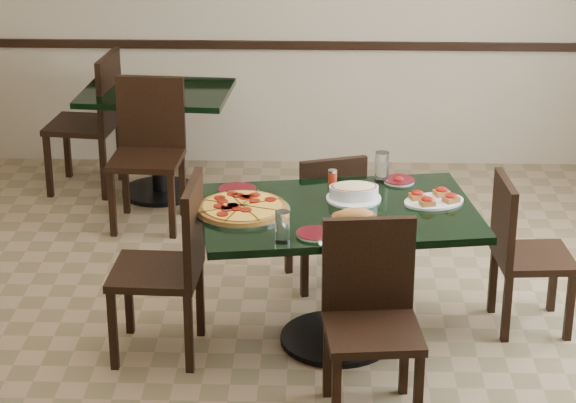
{
  "coord_description": "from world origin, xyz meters",
  "views": [
    {
      "loc": [
        0.15,
        -5.2,
        2.89
      ],
      "look_at": [
        -0.01,
        0.0,
        0.79
      ],
      "focal_mm": 70.0,
      "sensor_mm": 36.0,
      "label": 1
    }
  ],
  "objects_px": {
    "back_table": "(157,122)",
    "chair_far": "(327,214)",
    "main_table": "(338,242)",
    "bruschetta_platter": "(434,199)",
    "chair_right": "(520,247)",
    "chair_left": "(173,259)",
    "back_chair_near": "(149,143)",
    "pepperoni_pizza": "(242,208)",
    "chair_near": "(371,309)",
    "lasagna_casserole": "(354,191)",
    "bread_basket": "(354,219)",
    "back_chair_left": "(95,114)"
  },
  "relations": [
    {
      "from": "back_table",
      "to": "lasagna_casserole",
      "type": "distance_m",
      "value": 2.34
    },
    {
      "from": "chair_right",
      "to": "chair_left",
      "type": "xyz_separation_m",
      "value": [
        -1.79,
        -0.34,
        0.06
      ]
    },
    {
      "from": "back_table",
      "to": "back_chair_near",
      "type": "relative_size",
      "value": 1.1
    },
    {
      "from": "chair_near",
      "to": "back_chair_left",
      "type": "xyz_separation_m",
      "value": [
        -1.8,
        2.77,
        0.03
      ]
    },
    {
      "from": "back_table",
      "to": "lasagna_casserole",
      "type": "bearing_deg",
      "value": -52.05
    },
    {
      "from": "bread_basket",
      "to": "main_table",
      "type": "bearing_deg",
      "value": 99.83
    },
    {
      "from": "main_table",
      "to": "back_table",
      "type": "distance_m",
      "value": 2.4
    },
    {
      "from": "main_table",
      "to": "chair_far",
      "type": "distance_m",
      "value": 0.66
    },
    {
      "from": "back_table",
      "to": "chair_far",
      "type": "distance_m",
      "value": 1.84
    },
    {
      "from": "lasagna_casserole",
      "to": "bread_basket",
      "type": "bearing_deg",
      "value": -95.51
    },
    {
      "from": "chair_near",
      "to": "chair_right",
      "type": "height_order",
      "value": "chair_near"
    },
    {
      "from": "back_chair_near",
      "to": "chair_left",
      "type": "bearing_deg",
      "value": -74.61
    },
    {
      "from": "back_table",
      "to": "pepperoni_pizza",
      "type": "height_order",
      "value": "pepperoni_pizza"
    },
    {
      "from": "chair_far",
      "to": "lasagna_casserole",
      "type": "xyz_separation_m",
      "value": [
        0.13,
        -0.52,
        0.35
      ]
    },
    {
      "from": "chair_far",
      "to": "chair_near",
      "type": "relative_size",
      "value": 0.89
    },
    {
      "from": "chair_far",
      "to": "lasagna_casserole",
      "type": "bearing_deg",
      "value": 86.12
    },
    {
      "from": "pepperoni_pizza",
      "to": "bruschetta_platter",
      "type": "xyz_separation_m",
      "value": [
        0.97,
        0.14,
        0.01
      ]
    },
    {
      "from": "back_table",
      "to": "chair_near",
      "type": "bearing_deg",
      "value": -58.94
    },
    {
      "from": "main_table",
      "to": "bruschetta_platter",
      "type": "relative_size",
      "value": 4.04
    },
    {
      "from": "pepperoni_pizza",
      "to": "bruschetta_platter",
      "type": "distance_m",
      "value": 0.98
    },
    {
      "from": "back_chair_near",
      "to": "bread_basket",
      "type": "xyz_separation_m",
      "value": [
        1.27,
        -1.82,
        0.26
      ]
    },
    {
      "from": "chair_near",
      "to": "chair_right",
      "type": "xyz_separation_m",
      "value": [
        0.82,
        0.82,
        -0.05
      ]
    },
    {
      "from": "chair_far",
      "to": "back_chair_near",
      "type": "height_order",
      "value": "back_chair_near"
    },
    {
      "from": "back_chair_left",
      "to": "lasagna_casserole",
      "type": "xyz_separation_m",
      "value": [
        1.73,
        -2.02,
        0.25
      ]
    },
    {
      "from": "chair_right",
      "to": "chair_far",
      "type": "bearing_deg",
      "value": 61.7
    },
    {
      "from": "back_chair_near",
      "to": "back_chair_left",
      "type": "relative_size",
      "value": 0.97
    },
    {
      "from": "chair_right",
      "to": "chair_near",
      "type": "bearing_deg",
      "value": 130.77
    },
    {
      "from": "chair_far",
      "to": "chair_right",
      "type": "distance_m",
      "value": 1.11
    },
    {
      "from": "chair_far",
      "to": "chair_right",
      "type": "bearing_deg",
      "value": 138.03
    },
    {
      "from": "bruschetta_platter",
      "to": "main_table",
      "type": "bearing_deg",
      "value": 172.34
    },
    {
      "from": "back_table",
      "to": "back_chair_near",
      "type": "distance_m",
      "value": 0.47
    },
    {
      "from": "back_chair_left",
      "to": "pepperoni_pizza",
      "type": "bearing_deg",
      "value": 34.93
    },
    {
      "from": "bread_basket",
      "to": "chair_right",
      "type": "bearing_deg",
      "value": 16.07
    },
    {
      "from": "back_table",
      "to": "chair_far",
      "type": "relative_size",
      "value": 1.27
    },
    {
      "from": "chair_left",
      "to": "bread_basket",
      "type": "bearing_deg",
      "value": 87.72
    },
    {
      "from": "chair_right",
      "to": "chair_left",
      "type": "height_order",
      "value": "chair_left"
    },
    {
      "from": "lasagna_casserole",
      "to": "chair_near",
      "type": "bearing_deg",
      "value": -89.58
    },
    {
      "from": "back_chair_near",
      "to": "bruschetta_platter",
      "type": "bearing_deg",
      "value": -38.43
    },
    {
      "from": "chair_right",
      "to": "pepperoni_pizza",
      "type": "relative_size",
      "value": 1.75
    },
    {
      "from": "chair_right",
      "to": "back_chair_near",
      "type": "xyz_separation_m",
      "value": [
        -2.16,
        1.4,
        0.07
      ]
    },
    {
      "from": "main_table",
      "to": "chair_near",
      "type": "height_order",
      "value": "chair_near"
    },
    {
      "from": "main_table",
      "to": "back_chair_left",
      "type": "relative_size",
      "value": 1.53
    },
    {
      "from": "main_table",
      "to": "chair_right",
      "type": "relative_size",
      "value": 1.77
    },
    {
      "from": "bread_basket",
      "to": "lasagna_casserole",
      "type": "bearing_deg",
      "value": 80.15
    },
    {
      "from": "chair_right",
      "to": "lasagna_casserole",
      "type": "bearing_deg",
      "value": 90.03
    },
    {
      "from": "chair_left",
      "to": "back_chair_near",
      "type": "xyz_separation_m",
      "value": [
        -0.37,
        1.74,
        0.0
      ]
    },
    {
      "from": "lasagna_casserole",
      "to": "back_chair_left",
      "type": "bearing_deg",
      "value": 126.09
    },
    {
      "from": "chair_far",
      "to": "back_chair_near",
      "type": "xyz_separation_m",
      "value": [
        -1.15,
        0.95,
        0.08
      ]
    },
    {
      "from": "main_table",
      "to": "back_chair_near",
      "type": "distance_m",
      "value": 2.0
    },
    {
      "from": "chair_far",
      "to": "bruschetta_platter",
      "type": "height_order",
      "value": "chair_far"
    }
  ]
}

